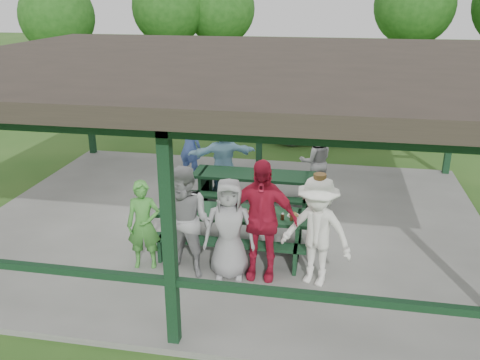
% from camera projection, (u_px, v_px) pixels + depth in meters
% --- Properties ---
extents(ground, '(90.00, 90.00, 0.00)m').
position_uv_depth(ground, '(231.00, 225.00, 10.28)').
color(ground, '#275219').
rests_on(ground, ground).
extents(concrete_slab, '(10.00, 8.00, 0.10)m').
position_uv_depth(concrete_slab, '(231.00, 223.00, 10.26)').
color(concrete_slab, slate).
rests_on(concrete_slab, ground).
extents(pavilion_structure, '(10.60, 8.60, 3.24)m').
position_uv_depth(pavilion_structure, '(230.00, 67.00, 9.17)').
color(pavilion_structure, black).
rests_on(pavilion_structure, concrete_slab).
extents(picnic_table_near, '(2.64, 1.39, 0.75)m').
position_uv_depth(picnic_table_near, '(233.00, 226.00, 8.92)').
color(picnic_table_near, black).
rests_on(picnic_table_near, concrete_slab).
extents(picnic_table_far, '(2.56, 1.39, 0.75)m').
position_uv_depth(picnic_table_far, '(254.00, 186.00, 10.76)').
color(picnic_table_far, black).
rests_on(picnic_table_far, concrete_slab).
extents(table_setting, '(2.33, 0.45, 0.10)m').
position_uv_depth(table_setting, '(227.00, 209.00, 8.84)').
color(table_setting, white).
rests_on(table_setting, picnic_table_near).
extents(contestant_green, '(0.61, 0.47, 1.52)m').
position_uv_depth(contestant_green, '(144.00, 225.00, 8.30)').
color(contestant_green, '#418F35').
rests_on(contestant_green, concrete_slab).
extents(contestant_grey_left, '(1.04, 0.89, 1.84)m').
position_uv_depth(contestant_grey_left, '(186.00, 223.00, 8.00)').
color(contestant_grey_left, '#959698').
rests_on(contestant_grey_left, concrete_slab).
extents(contestant_grey_mid, '(0.89, 0.64, 1.68)m').
position_uv_depth(contestant_grey_mid, '(229.00, 229.00, 7.98)').
color(contestant_grey_mid, gray).
rests_on(contestant_grey_mid, concrete_slab).
extents(contestant_red, '(1.17, 0.49, 1.98)m').
position_uv_depth(contestant_red, '(261.00, 220.00, 7.94)').
color(contestant_red, '#B31834').
rests_on(contestant_red, concrete_slab).
extents(contestant_white_fedora, '(1.30, 1.00, 1.83)m').
position_uv_depth(contestant_white_fedora, '(317.00, 232.00, 7.78)').
color(contestant_white_fedora, white).
rests_on(contestant_white_fedora, concrete_slab).
extents(spectator_lblue, '(1.64, 1.07, 1.69)m').
position_uv_depth(spectator_lblue, '(223.00, 156.00, 11.46)').
color(spectator_lblue, '#94C9E5').
rests_on(spectator_lblue, concrete_slab).
extents(spectator_blue, '(0.68, 0.55, 1.62)m').
position_uv_depth(spectator_blue, '(190.00, 146.00, 12.36)').
color(spectator_blue, '#425EAD').
rests_on(spectator_blue, concrete_slab).
extents(spectator_grey, '(0.86, 0.74, 1.53)m').
position_uv_depth(spectator_grey, '(316.00, 161.00, 11.36)').
color(spectator_grey, gray).
rests_on(spectator_grey, concrete_slab).
extents(pickup_truck, '(5.36, 3.39, 1.38)m').
position_uv_depth(pickup_truck, '(342.00, 116.00, 16.28)').
color(pickup_truck, silver).
rests_on(pickup_truck, ground).
extents(farm_trailer, '(3.75, 2.11, 1.30)m').
position_uv_depth(farm_trailer, '(180.00, 99.00, 18.96)').
color(farm_trailer, navy).
rests_on(farm_trailer, ground).
extents(tree_far_left, '(3.47, 3.47, 5.42)m').
position_uv_depth(tree_far_left, '(168.00, 8.00, 24.26)').
color(tree_far_left, '#301D13').
rests_on(tree_far_left, ground).
extents(tree_left, '(3.39, 3.39, 5.30)m').
position_uv_depth(tree_left, '(220.00, 10.00, 24.91)').
color(tree_left, '#301D13').
rests_on(tree_left, ground).
extents(tree_mid, '(3.62, 3.62, 5.66)m').
position_uv_depth(tree_mid, '(415.00, 5.00, 23.00)').
color(tree_mid, '#301D13').
rests_on(tree_mid, ground).
extents(tree_edge_left, '(3.21, 3.21, 5.01)m').
position_uv_depth(tree_edge_left, '(57.00, 17.00, 21.99)').
color(tree_edge_left, '#301D13').
rests_on(tree_edge_left, ground).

